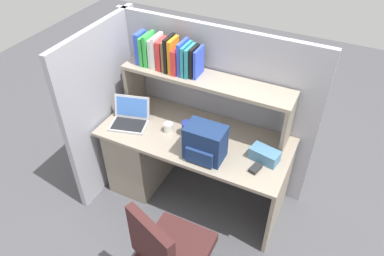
{
  "coord_description": "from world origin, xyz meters",
  "views": [
    {
      "loc": [
        1.0,
        -2.09,
        2.7
      ],
      "look_at": [
        0.0,
        -0.05,
        0.85
      ],
      "focal_mm": 34.1,
      "sensor_mm": 36.0,
      "label": 1
    }
  ],
  "objects_px": {
    "computer_mouse": "(255,168)",
    "laptop": "(130,118)",
    "paper_cup": "(169,127)",
    "tissue_box": "(265,155)",
    "backpack": "(205,143)",
    "snack_canister": "(187,129)"
  },
  "relations": [
    {
      "from": "backpack",
      "to": "paper_cup",
      "type": "relative_size",
      "value": 3.66
    },
    {
      "from": "paper_cup",
      "to": "computer_mouse",
      "type": "bearing_deg",
      "value": -8.14
    },
    {
      "from": "computer_mouse",
      "to": "snack_canister",
      "type": "relative_size",
      "value": 0.82
    },
    {
      "from": "backpack",
      "to": "snack_canister",
      "type": "height_order",
      "value": "backpack"
    },
    {
      "from": "computer_mouse",
      "to": "paper_cup",
      "type": "distance_m",
      "value": 0.81
    },
    {
      "from": "tissue_box",
      "to": "snack_canister",
      "type": "height_order",
      "value": "snack_canister"
    },
    {
      "from": "computer_mouse",
      "to": "laptop",
      "type": "bearing_deg",
      "value": -169.28
    },
    {
      "from": "tissue_box",
      "to": "paper_cup",
      "type": "bearing_deg",
      "value": -167.65
    },
    {
      "from": "computer_mouse",
      "to": "backpack",
      "type": "bearing_deg",
      "value": -160.99
    },
    {
      "from": "backpack",
      "to": "tissue_box",
      "type": "height_order",
      "value": "backpack"
    },
    {
      "from": "laptop",
      "to": "snack_canister",
      "type": "distance_m",
      "value": 0.52
    },
    {
      "from": "backpack",
      "to": "snack_canister",
      "type": "xyz_separation_m",
      "value": [
        -0.24,
        0.18,
        -0.07
      ]
    },
    {
      "from": "tissue_box",
      "to": "snack_canister",
      "type": "distance_m",
      "value": 0.67
    },
    {
      "from": "paper_cup",
      "to": "tissue_box",
      "type": "bearing_deg",
      "value": 1.43
    },
    {
      "from": "backpack",
      "to": "paper_cup",
      "type": "distance_m",
      "value": 0.44
    },
    {
      "from": "laptop",
      "to": "paper_cup",
      "type": "relative_size",
      "value": 4.48
    },
    {
      "from": "laptop",
      "to": "backpack",
      "type": "distance_m",
      "value": 0.77
    },
    {
      "from": "laptop",
      "to": "tissue_box",
      "type": "height_order",
      "value": "laptop"
    },
    {
      "from": "backpack",
      "to": "computer_mouse",
      "type": "height_order",
      "value": "backpack"
    },
    {
      "from": "backpack",
      "to": "tissue_box",
      "type": "bearing_deg",
      "value": 21.54
    },
    {
      "from": "computer_mouse",
      "to": "tissue_box",
      "type": "height_order",
      "value": "tissue_box"
    },
    {
      "from": "backpack",
      "to": "computer_mouse",
      "type": "distance_m",
      "value": 0.42
    }
  ]
}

